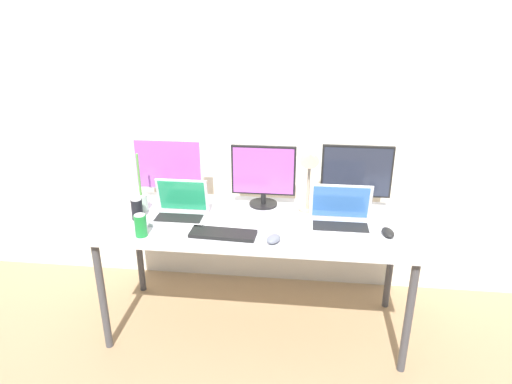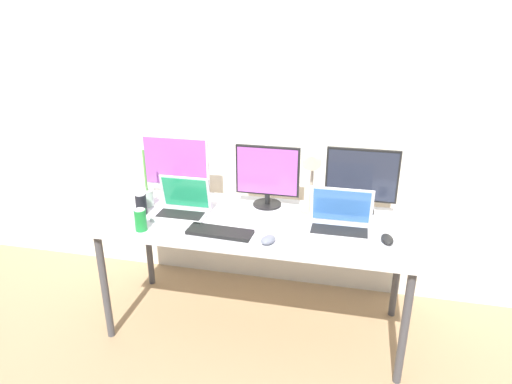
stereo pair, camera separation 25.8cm
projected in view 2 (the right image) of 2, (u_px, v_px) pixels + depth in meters
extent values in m
plane|color=#9E7F5B|center=(256.00, 324.00, 2.93)|extent=(16.00, 16.00, 0.00)
cube|color=silver|center=(276.00, 105.00, 2.97)|extent=(7.00, 0.08, 2.60)
cylinder|color=#424247|center=(105.00, 287.00, 2.70)|extent=(0.04, 0.04, 0.71)
cylinder|color=#424247|center=(404.00, 328.00, 2.35)|extent=(0.04, 0.04, 0.71)
cylinder|color=#424247|center=(148.00, 240.00, 3.24)|extent=(0.04, 0.04, 0.71)
cylinder|color=#424247|center=(397.00, 268.00, 2.89)|extent=(0.04, 0.04, 0.71)
cube|color=silver|center=(256.00, 223.00, 2.66)|extent=(1.83, 0.72, 0.03)
cylinder|color=silver|center=(178.00, 195.00, 2.99)|extent=(0.21, 0.21, 0.01)
cylinder|color=silver|center=(178.00, 190.00, 2.98)|extent=(0.03, 0.03, 0.07)
cube|color=silver|center=(176.00, 161.00, 2.90)|extent=(0.44, 0.02, 0.33)
cube|color=#A54CB2|center=(175.00, 162.00, 2.89)|extent=(0.41, 0.01, 0.30)
cylinder|color=black|center=(267.00, 204.00, 2.85)|extent=(0.18, 0.18, 0.01)
cylinder|color=black|center=(267.00, 199.00, 2.84)|extent=(0.03, 0.03, 0.06)
cube|color=black|center=(267.00, 171.00, 2.77)|extent=(0.39, 0.02, 0.31)
cube|color=#A54CB2|center=(267.00, 171.00, 2.76)|extent=(0.37, 0.01, 0.29)
cylinder|color=black|center=(359.00, 211.00, 2.76)|extent=(0.19, 0.19, 0.01)
cylinder|color=black|center=(359.00, 205.00, 2.75)|extent=(0.03, 0.03, 0.06)
cube|color=black|center=(362.00, 175.00, 2.68)|extent=(0.42, 0.02, 0.32)
cube|color=#232838|center=(362.00, 176.00, 2.66)|extent=(0.40, 0.01, 0.30)
cube|color=silver|center=(182.00, 215.00, 2.70)|extent=(0.31, 0.21, 0.02)
cube|color=black|center=(180.00, 214.00, 2.68)|extent=(0.27, 0.12, 0.00)
cube|color=silver|center=(186.00, 192.00, 2.73)|extent=(0.31, 0.05, 0.21)
cube|color=#1E8C59|center=(185.00, 193.00, 2.72)|extent=(0.28, 0.04, 0.19)
cube|color=silver|center=(339.00, 231.00, 2.50)|extent=(0.35, 0.22, 0.02)
cube|color=black|center=(339.00, 231.00, 2.48)|extent=(0.31, 0.12, 0.00)
cube|color=silver|center=(341.00, 205.00, 2.54)|extent=(0.35, 0.05, 0.22)
cube|color=#3366B2|center=(341.00, 206.00, 2.53)|extent=(0.31, 0.04, 0.20)
cube|color=black|center=(220.00, 232.00, 2.49)|extent=(0.37, 0.14, 0.02)
ellipsoid|color=slate|center=(268.00, 240.00, 2.39)|extent=(0.10, 0.12, 0.04)
ellipsoid|color=black|center=(387.00, 239.00, 2.40)|extent=(0.08, 0.12, 0.04)
cylinder|color=#197F33|center=(141.00, 220.00, 2.52)|extent=(0.07, 0.07, 0.12)
cylinder|color=silver|center=(139.00, 210.00, 2.49)|extent=(0.06, 0.06, 0.00)
cylinder|color=black|center=(141.00, 204.00, 2.72)|extent=(0.07, 0.07, 0.12)
cylinder|color=silver|center=(140.00, 195.00, 2.69)|extent=(0.06, 0.06, 0.00)
cylinder|color=#B2D1B7|center=(148.00, 198.00, 2.83)|extent=(0.08, 0.08, 0.10)
cylinder|color=#519342|center=(145.00, 171.00, 2.77)|extent=(0.01, 0.01, 0.26)
cylinder|color=tan|center=(310.00, 211.00, 2.75)|extent=(0.11, 0.11, 0.01)
cylinder|color=tan|center=(311.00, 187.00, 2.69)|extent=(0.02, 0.02, 0.31)
cone|color=tan|center=(312.00, 160.00, 2.57)|extent=(0.11, 0.12, 0.11)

